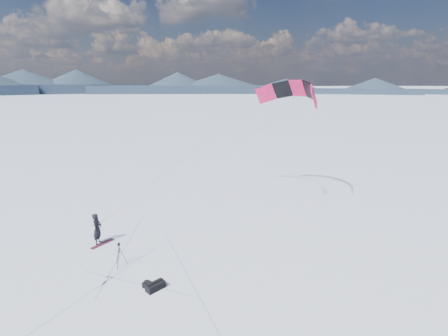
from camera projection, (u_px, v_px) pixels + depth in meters
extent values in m
plane|color=white|center=(114.00, 269.00, 17.04)|extent=(1800.00, 1800.00, 0.00)
cube|color=black|center=(313.00, 90.00, 312.90)|extent=(152.40, 113.97, 5.18)
cone|color=black|center=(313.00, 87.00, 312.24)|extent=(87.43, 87.43, 8.00)
cube|color=black|center=(200.00, 90.00, 325.31)|extent=(155.54, 70.36, 5.18)
cone|color=black|center=(199.00, 87.00, 324.65)|extent=(74.14, 74.14, 8.00)
cube|color=black|center=(81.00, 91.00, 300.45)|extent=(155.54, 70.36, 5.18)
cone|color=black|center=(81.00, 88.00, 299.79)|extent=(74.14, 74.14, 8.00)
cube|color=#AAB8D2|center=(35.00, 299.00, 14.71)|extent=(3.52, 7.29, 0.01)
cube|color=#AAB8D2|center=(84.00, 267.00, 17.25)|extent=(6.45, 7.79, 0.01)
cube|color=#AAB8D2|center=(120.00, 243.00, 19.79)|extent=(11.66, 3.07, 0.01)
imported|color=black|center=(99.00, 244.00, 19.76)|extent=(0.64, 0.81, 1.96)
cube|color=maroon|center=(102.00, 244.00, 19.68)|extent=(1.31, 1.24, 0.04)
cylinder|color=black|center=(123.00, 256.00, 17.29)|extent=(0.39, 0.08, 1.12)
cylinder|color=black|center=(118.00, 255.00, 17.34)|extent=(0.26, 0.33, 1.12)
cylinder|color=black|center=(118.00, 258.00, 17.05)|extent=(0.18, 0.37, 1.12)
cylinder|color=black|center=(119.00, 250.00, 17.13)|extent=(0.04, 0.04, 0.36)
cube|color=black|center=(119.00, 246.00, 17.07)|extent=(0.08, 0.08, 0.05)
cube|color=black|center=(119.00, 244.00, 17.04)|extent=(0.14, 0.11, 0.10)
cylinder|color=black|center=(119.00, 243.00, 17.13)|extent=(0.07, 0.10, 0.07)
cube|color=black|center=(155.00, 286.00, 15.33)|extent=(0.99, 0.84, 0.34)
cylinder|color=black|center=(155.00, 283.00, 15.28)|extent=(0.77, 0.52, 0.08)
cube|color=black|center=(150.00, 286.00, 15.41)|extent=(0.77, 0.78, 0.27)
cylinder|color=black|center=(150.00, 283.00, 15.37)|extent=(0.54, 0.56, 0.08)
cube|color=#CE144A|center=(314.00, 96.00, 22.38)|extent=(1.26, 1.46, 1.70)
cube|color=black|center=(309.00, 90.00, 23.66)|extent=(0.75, 1.61, 1.48)
cube|color=#CE144A|center=(298.00, 88.00, 25.00)|extent=(1.09, 1.58, 1.24)
cube|color=black|center=(282.00, 90.00, 26.14)|extent=(1.51, 1.37, 1.48)
cube|color=#CE144A|center=(266.00, 94.00, 26.90)|extent=(1.80, 0.95, 1.70)
cylinder|color=gray|center=(213.00, 156.00, 20.91)|extent=(14.63, 1.66, 7.36)
cylinder|color=gray|center=(195.00, 149.00, 23.17)|extent=(13.06, 6.83, 7.36)
cylinder|color=black|center=(97.00, 225.00, 19.44)|extent=(0.53, 0.19, 0.03)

